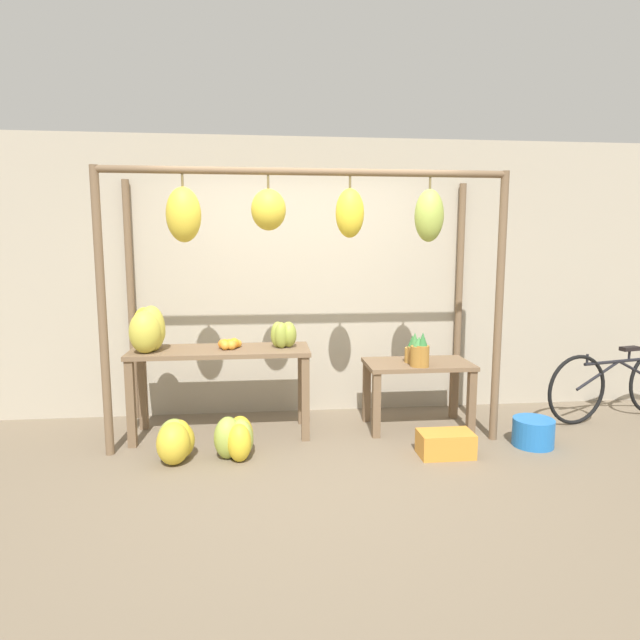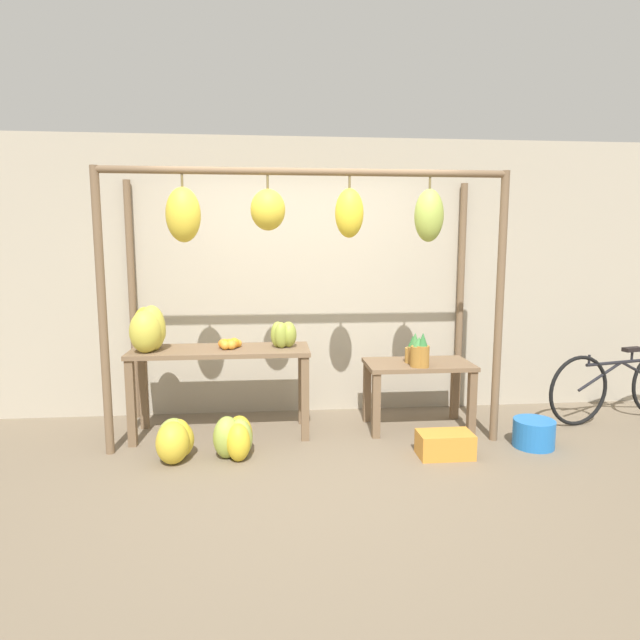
{
  "view_description": "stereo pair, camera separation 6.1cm",
  "coord_description": "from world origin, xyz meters",
  "px_view_note": "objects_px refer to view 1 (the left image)",
  "views": [
    {
      "loc": [
        -0.37,
        -3.9,
        1.75
      ],
      "look_at": [
        0.14,
        0.92,
        1.06
      ],
      "focal_mm": 30.0,
      "sensor_mm": 36.0,
      "label": 1
    },
    {
      "loc": [
        -0.31,
        -3.91,
        1.75
      ],
      "look_at": [
        0.14,
        0.92,
        1.06
      ],
      "focal_mm": 30.0,
      "sensor_mm": 36.0,
      "label": 2
    }
  ],
  "objects_px": {
    "pineapple_cluster": "(417,352)",
    "parked_bicycle": "(617,384)",
    "blue_bucket": "(533,432)",
    "papaya_pile": "(284,335)",
    "fruit_crate_white": "(446,444)",
    "banana_pile_ground_right": "(237,438)",
    "banana_pile_on_table": "(148,331)",
    "orange_pile": "(229,344)",
    "banana_pile_ground_left": "(176,441)"
  },
  "relations": [
    {
      "from": "parked_bicycle",
      "to": "papaya_pile",
      "type": "bearing_deg",
      "value": -179.49
    },
    {
      "from": "banana_pile_on_table",
      "to": "pineapple_cluster",
      "type": "xyz_separation_m",
      "value": [
        2.42,
        -0.07,
        -0.23
      ]
    },
    {
      "from": "banana_pile_ground_right",
      "to": "papaya_pile",
      "type": "bearing_deg",
      "value": 53.59
    },
    {
      "from": "blue_bucket",
      "to": "papaya_pile",
      "type": "bearing_deg",
      "value": 165.02
    },
    {
      "from": "orange_pile",
      "to": "papaya_pile",
      "type": "xyz_separation_m",
      "value": [
        0.49,
        0.01,
        0.08
      ]
    },
    {
      "from": "orange_pile",
      "to": "banana_pile_on_table",
      "type": "bearing_deg",
      "value": -177.14
    },
    {
      "from": "orange_pile",
      "to": "papaya_pile",
      "type": "distance_m",
      "value": 0.5
    },
    {
      "from": "pineapple_cluster",
      "to": "papaya_pile",
      "type": "bearing_deg",
      "value": 174.9
    },
    {
      "from": "banana_pile_ground_right",
      "to": "blue_bucket",
      "type": "bearing_deg",
      "value": -0.18
    },
    {
      "from": "fruit_crate_white",
      "to": "papaya_pile",
      "type": "relative_size",
      "value": 1.67
    },
    {
      "from": "pineapple_cluster",
      "to": "banana_pile_ground_left",
      "type": "height_order",
      "value": "pineapple_cluster"
    },
    {
      "from": "pineapple_cluster",
      "to": "banana_pile_ground_right",
      "type": "height_order",
      "value": "pineapple_cluster"
    },
    {
      "from": "banana_pile_on_table",
      "to": "fruit_crate_white",
      "type": "height_order",
      "value": "banana_pile_on_table"
    },
    {
      "from": "banana_pile_ground_left",
      "to": "papaya_pile",
      "type": "height_order",
      "value": "papaya_pile"
    },
    {
      "from": "fruit_crate_white",
      "to": "papaya_pile",
      "type": "height_order",
      "value": "papaya_pile"
    },
    {
      "from": "banana_pile_on_table",
      "to": "fruit_crate_white",
      "type": "bearing_deg",
      "value": -15.01
    },
    {
      "from": "orange_pile",
      "to": "papaya_pile",
      "type": "height_order",
      "value": "papaya_pile"
    },
    {
      "from": "banana_pile_on_table",
      "to": "papaya_pile",
      "type": "xyz_separation_m",
      "value": [
        1.2,
        0.04,
        -0.06
      ]
    },
    {
      "from": "banana_pile_ground_right",
      "to": "parked_bicycle",
      "type": "height_order",
      "value": "parked_bicycle"
    },
    {
      "from": "banana_pile_on_table",
      "to": "pineapple_cluster",
      "type": "height_order",
      "value": "banana_pile_on_table"
    },
    {
      "from": "banana_pile_ground_left",
      "to": "banana_pile_ground_right",
      "type": "height_order",
      "value": "banana_pile_ground_right"
    },
    {
      "from": "banana_pile_on_table",
      "to": "banana_pile_ground_left",
      "type": "bearing_deg",
      "value": -61.32
    },
    {
      "from": "parked_bicycle",
      "to": "banana_pile_on_table",
      "type": "bearing_deg",
      "value": -179.1
    },
    {
      "from": "blue_bucket",
      "to": "parked_bicycle",
      "type": "distance_m",
      "value": 1.35
    },
    {
      "from": "banana_pile_ground_right",
      "to": "fruit_crate_white",
      "type": "height_order",
      "value": "banana_pile_ground_right"
    },
    {
      "from": "blue_bucket",
      "to": "papaya_pile",
      "type": "distance_m",
      "value": 2.36
    },
    {
      "from": "banana_pile_ground_left",
      "to": "blue_bucket",
      "type": "relative_size",
      "value": 1.19
    },
    {
      "from": "banana_pile_ground_right",
      "to": "fruit_crate_white",
      "type": "bearing_deg",
      "value": -4.89
    },
    {
      "from": "papaya_pile",
      "to": "parked_bicycle",
      "type": "bearing_deg",
      "value": 0.51
    },
    {
      "from": "banana_pile_on_table",
      "to": "banana_pile_ground_right",
      "type": "bearing_deg",
      "value": -33.91
    },
    {
      "from": "orange_pile",
      "to": "parked_bicycle",
      "type": "relative_size",
      "value": 0.13
    },
    {
      "from": "pineapple_cluster",
      "to": "papaya_pile",
      "type": "relative_size",
      "value": 1.23
    },
    {
      "from": "banana_pile_ground_left",
      "to": "blue_bucket",
      "type": "xyz_separation_m",
      "value": [
        3.05,
        0.01,
        -0.05
      ]
    },
    {
      "from": "blue_bucket",
      "to": "parked_bicycle",
      "type": "xyz_separation_m",
      "value": [
        1.19,
        0.6,
        0.24
      ]
    },
    {
      "from": "orange_pile",
      "to": "fruit_crate_white",
      "type": "relative_size",
      "value": 0.48
    },
    {
      "from": "banana_pile_on_table",
      "to": "fruit_crate_white",
      "type": "xyz_separation_m",
      "value": [
        2.5,
        -0.67,
        -0.89
      ]
    },
    {
      "from": "pineapple_cluster",
      "to": "parked_bicycle",
      "type": "distance_m",
      "value": 2.15
    },
    {
      "from": "pineapple_cluster",
      "to": "papaya_pile",
      "type": "xyz_separation_m",
      "value": [
        -1.22,
        0.11,
        0.17
      ]
    },
    {
      "from": "banana_pile_ground_right",
      "to": "papaya_pile",
      "type": "relative_size",
      "value": 1.52
    },
    {
      "from": "banana_pile_on_table",
      "to": "pineapple_cluster",
      "type": "relative_size",
      "value": 1.54
    },
    {
      "from": "banana_pile_on_table",
      "to": "blue_bucket",
      "type": "height_order",
      "value": "banana_pile_on_table"
    },
    {
      "from": "papaya_pile",
      "to": "fruit_crate_white",
      "type": "bearing_deg",
      "value": -28.62
    },
    {
      "from": "parked_bicycle",
      "to": "banana_pile_ground_right",
      "type": "bearing_deg",
      "value": -170.98
    },
    {
      "from": "fruit_crate_white",
      "to": "papaya_pile",
      "type": "bearing_deg",
      "value": 151.38
    },
    {
      "from": "banana_pile_ground_left",
      "to": "fruit_crate_white",
      "type": "xyz_separation_m",
      "value": [
        2.21,
        -0.13,
        -0.06
      ]
    },
    {
      "from": "pineapple_cluster",
      "to": "blue_bucket",
      "type": "relative_size",
      "value": 0.93
    },
    {
      "from": "banana_pile_on_table",
      "to": "banana_pile_ground_right",
      "type": "relative_size",
      "value": 1.24
    },
    {
      "from": "pineapple_cluster",
      "to": "fruit_crate_white",
      "type": "bearing_deg",
      "value": -82.08
    },
    {
      "from": "banana_pile_on_table",
      "to": "pineapple_cluster",
      "type": "distance_m",
      "value": 2.43
    },
    {
      "from": "pineapple_cluster",
      "to": "orange_pile",
      "type": "bearing_deg",
      "value": 176.59
    }
  ]
}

